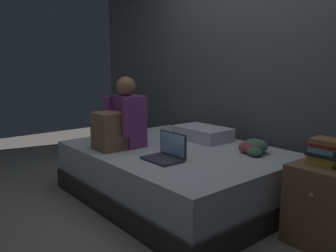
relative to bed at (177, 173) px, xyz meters
The scene contains 9 objects.
ground_plane 0.43m from the bed, 56.31° to the right, with size 8.00×8.00×0.00m, color gray.
wall_back 1.45m from the bed, 77.47° to the left, with size 5.60×0.10×2.70m, color #4C4F54.
bed is the anchor object (origin of this frame).
nightstand 1.32m from the bed, 10.76° to the left, with size 0.44×0.46×0.57m.
person_sitting 0.71m from the bed, 134.99° to the right, with size 0.39×0.44×0.66m.
laptop 0.49m from the bed, 53.51° to the right, with size 0.32×0.23×0.22m.
pillow 0.56m from the bed, 103.99° to the left, with size 0.56×0.36×0.13m, color silver.
book_stack 1.36m from the bed, 10.16° to the left, with size 0.22×0.16×0.19m.
clothes_pile 0.75m from the bed, 35.35° to the left, with size 0.26×0.26×0.12m.
Camera 1 is at (2.13, -1.74, 1.26)m, focal length 36.94 mm.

